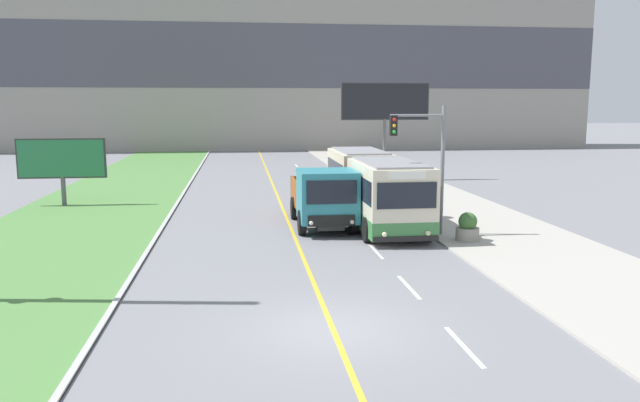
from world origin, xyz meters
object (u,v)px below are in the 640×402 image
at_px(city_bus, 373,187).
at_px(billboard_small, 62,160).
at_px(planter_round_second, 431,207).
at_px(billboard_large, 385,105).
at_px(traffic_light_mast, 426,153).
at_px(planter_round_near, 468,228).
at_px(dump_truck, 325,199).

distance_m(city_bus, billboard_small, 16.62).
bearing_deg(planter_round_second, billboard_large, 85.15).
distance_m(city_bus, planter_round_second, 2.93).
bearing_deg(traffic_light_mast, planter_round_near, -44.32).
bearing_deg(billboard_small, planter_round_near, -31.96).
bearing_deg(planter_round_second, dump_truck, -161.30).
relative_size(dump_truck, planter_round_second, 5.48).
distance_m(billboard_large, planter_round_near, 20.85).
xyz_separation_m(dump_truck, traffic_light_mast, (3.85, -1.90, 2.07)).
bearing_deg(planter_round_near, traffic_light_mast, 135.68).
bearing_deg(city_bus, dump_truck, -141.22).
relative_size(dump_truck, billboard_small, 1.41).
relative_size(dump_truck, planter_round_near, 5.69).
bearing_deg(dump_truck, planter_round_second, 18.70).
bearing_deg(planter_round_second, planter_round_near, -91.08).
bearing_deg(billboard_large, billboard_small, -155.34).
height_order(dump_truck, planter_round_second, dump_truck).
bearing_deg(billboard_small, planter_round_second, -19.08).
bearing_deg(planter_round_near, billboard_small, 148.04).
distance_m(billboard_small, planter_round_second, 19.36).
distance_m(dump_truck, billboard_small, 15.28).
distance_m(billboard_large, planter_round_second, 16.02).
bearing_deg(traffic_light_mast, billboard_large, 81.79).
bearing_deg(planter_round_second, billboard_small, 160.92).
bearing_deg(billboard_large, planter_round_second, -94.85).
xyz_separation_m(city_bus, dump_truck, (-2.53, -2.03, -0.20)).
xyz_separation_m(billboard_large, billboard_small, (-19.51, -8.96, -2.85)).
height_order(city_bus, billboard_small, billboard_small).
xyz_separation_m(city_bus, planter_round_second, (2.76, -0.24, -0.95)).
bearing_deg(planter_round_second, traffic_light_mast, -111.28).
xyz_separation_m(dump_truck, planter_round_near, (5.20, -3.21, -0.77)).
bearing_deg(dump_truck, billboard_small, 147.95).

